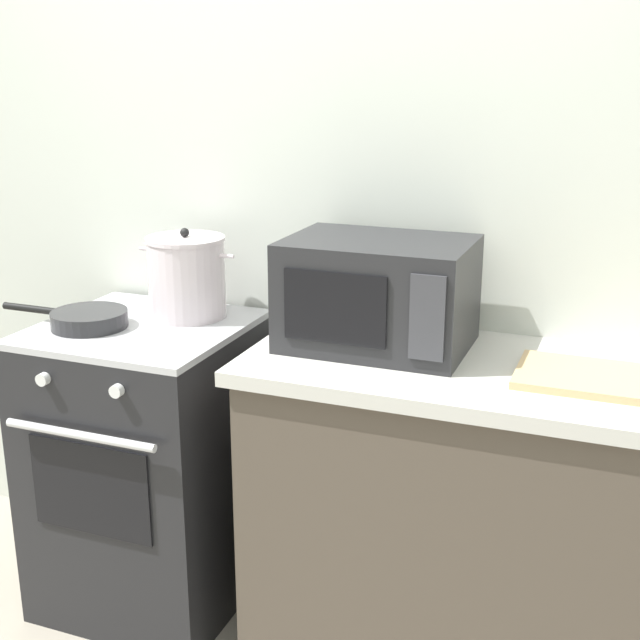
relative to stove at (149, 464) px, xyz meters
The scene contains 8 objects.
back_wall 1.09m from the stove, 29.72° to the left, with size 4.40×0.10×2.50m, color silver.
lower_cabinet_right 1.25m from the stove, ahead, with size 1.64×0.56×0.88m, color #4C4238.
countertop_right 1.33m from the stove, ahead, with size 1.70×0.60×0.04m, color beige.
stove is the anchor object (origin of this frame).
stock_pot 0.61m from the stove, 57.87° to the left, with size 0.33×0.24×0.28m.
frying_pan 0.51m from the stove, 152.61° to the right, with size 0.43×0.23×0.05m.
microwave 0.95m from the stove, ahead, with size 0.50×0.37×0.30m.
cutting_board 1.38m from the stove, ahead, with size 0.36×0.26×0.02m, color tan.
Camera 1 is at (1.04, -1.48, 1.68)m, focal length 47.60 mm.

